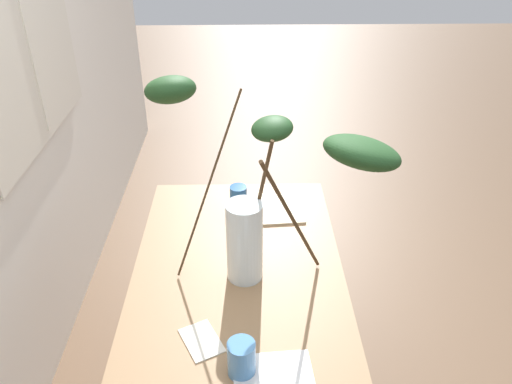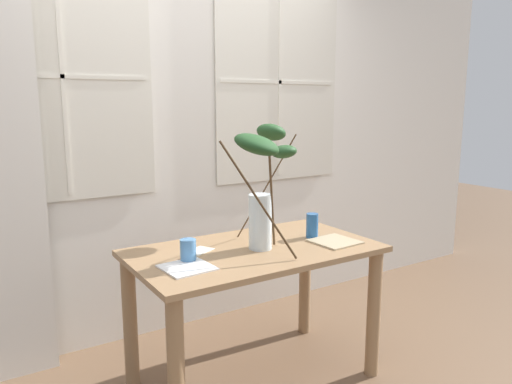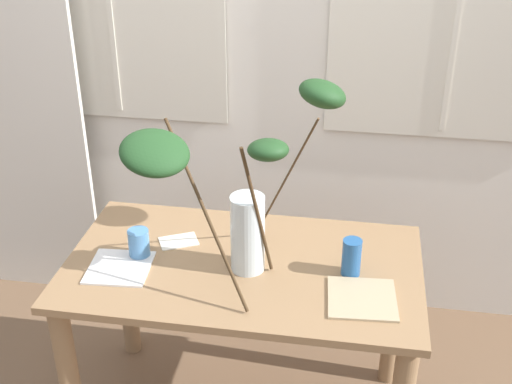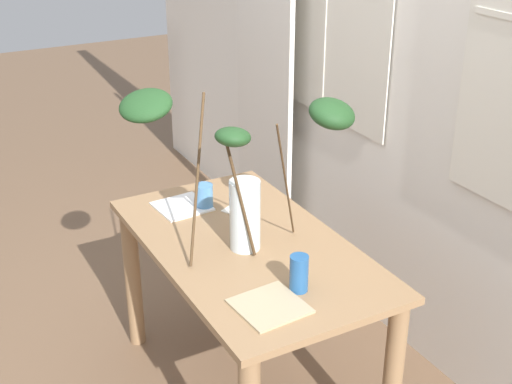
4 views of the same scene
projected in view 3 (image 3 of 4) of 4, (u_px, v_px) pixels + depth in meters
back_wall_with_windows at (278, 39)px, 2.97m from camera, size 5.92×0.14×2.69m
curtain_sheer_side at (16, 79)px, 3.08m from camera, size 0.60×0.03×2.33m
dining_table at (243, 298)px, 2.52m from camera, size 1.31×0.75×0.77m
vase_with_branches at (245, 180)px, 2.21m from camera, size 0.72×0.81×0.67m
drinking_glass_blue_left at (139, 244)px, 2.47m from camera, size 0.08×0.08×0.11m
drinking_glass_blue_right at (351, 257)px, 2.36m from camera, size 0.07×0.07×0.14m
plate_square_left at (120, 267)px, 2.42m from camera, size 0.24×0.24×0.01m
plate_square_right at (362, 299)px, 2.26m from camera, size 0.25×0.25×0.01m
napkin_folded at (179, 241)px, 2.58m from camera, size 0.17×0.15×0.00m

